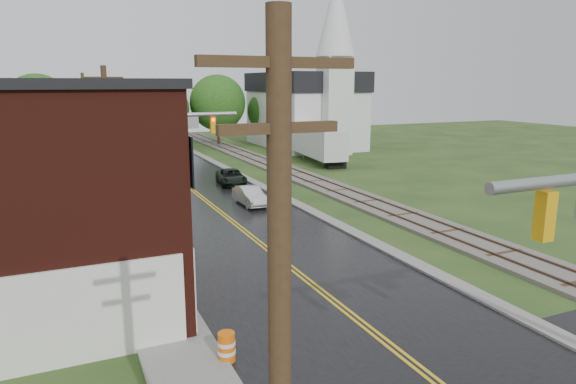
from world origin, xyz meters
TOP-DOWN VIEW (x-y plane):
  - main_road at (0.00, 30.00)m, footprint 10.00×90.00m
  - curb_right at (5.40, 35.00)m, footprint 0.80×70.00m
  - sidewalk_left at (-6.20, 25.00)m, footprint 2.40×50.00m
  - yellow_house at (-11.00, 26.00)m, footprint 8.00×7.00m
  - darkred_building at (-10.00, 35.00)m, footprint 7.00×6.00m
  - church at (20.00, 53.74)m, footprint 10.40×18.40m
  - railroad at (10.00, 35.00)m, footprint 3.20×80.00m
  - traffic_signal_far at (-3.47, 27.00)m, footprint 7.34×0.43m
  - utility_pole_a at (-6.80, 0.00)m, footprint 1.80×0.28m
  - utility_pole_b at (-6.80, 22.00)m, footprint 1.80×0.28m
  - utility_pole_c at (-6.80, 44.00)m, footprint 1.80×0.28m
  - tree_left_e at (-8.85, 45.90)m, footprint 6.40×6.40m
  - suv_dark at (3.47, 34.29)m, footprint 2.63×4.67m
  - sedan_silver at (2.43, 26.88)m, footprint 1.42×3.85m
  - pickup_white at (-4.80, 18.69)m, footprint 1.92×4.61m
  - semi_trailer at (15.25, 42.26)m, footprint 3.83×11.73m
  - construction_barrel at (-5.00, 8.32)m, footprint 0.59×0.59m

SIDE VIEW (x-z plane):
  - main_road at x=0.00m, z-range -0.01..0.01m
  - curb_right at x=5.40m, z-range -0.06..0.06m
  - sidewalk_left at x=-6.20m, z-range -0.06..0.06m
  - railroad at x=10.00m, z-range -0.04..0.26m
  - construction_barrel at x=-5.00m, z-range 0.00..0.92m
  - suv_dark at x=3.47m, z-range 0.00..1.23m
  - sedan_silver at x=2.43m, z-range 0.00..1.26m
  - pickup_white at x=-4.80m, z-range 0.00..1.33m
  - semi_trailer at x=15.25m, z-range 0.36..4.04m
  - darkred_building at x=-10.00m, z-range 0.00..4.40m
  - yellow_house at x=-11.00m, z-range 0.00..6.40m
  - utility_pole_a at x=-6.80m, z-range 0.22..9.22m
  - utility_pole_b at x=-6.80m, z-range 0.22..9.22m
  - utility_pole_c at x=-6.80m, z-range 0.22..9.22m
  - tree_left_e at x=-8.85m, z-range 0.73..8.89m
  - traffic_signal_far at x=-3.47m, z-range 1.37..8.57m
  - church at x=20.00m, z-range -4.17..15.83m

